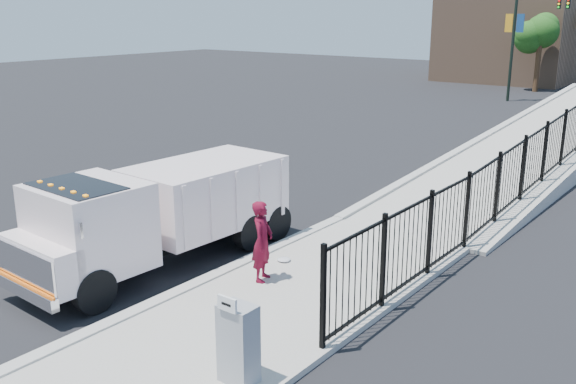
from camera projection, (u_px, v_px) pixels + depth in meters
The scene contains 13 objects.
ground at pixel (242, 268), 14.35m from camera, with size 120.00×120.00×0.00m, color black.
sidewalk at pixel (249, 323), 11.68m from camera, with size 3.55×12.00×0.12m, color #9E998E.
curb at pixel (176, 295), 12.80m from camera, with size 0.30×12.00×0.16m, color #ADAAA3.
ramp at pixel (549, 156), 25.36m from camera, with size 3.95×24.00×1.70m, color #9E998E.
iron_fence at pixel (561, 156), 21.22m from camera, with size 0.10×28.00×1.80m, color black.
truck at pixel (156, 211), 14.17m from camera, with size 2.44×6.77×2.29m.
worker at pixel (262, 241), 13.20m from camera, with size 0.62×0.41×1.71m, color #5F091D.
utility_cabinet at pixel (238, 344), 9.60m from camera, with size 0.55×0.40×1.25m, color gray.
arrow_sign at pixel (227, 304), 9.23m from camera, with size 0.35×0.04×0.22m, color white.
debris at pixel (284, 259), 14.41m from camera, with size 0.31×0.31×0.08m, color silver.
light_pole_0 at pixel (519, 30), 39.42m from camera, with size 3.77×0.22×8.00m.
tree_0 at pixel (541, 35), 44.37m from camera, with size 2.39×2.39×5.20m.
building at pixel (514, 30), 52.18m from camera, with size 10.00×10.00×8.00m, color #8C664C.
Camera 1 is at (8.91, -9.99, 5.55)m, focal length 40.00 mm.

